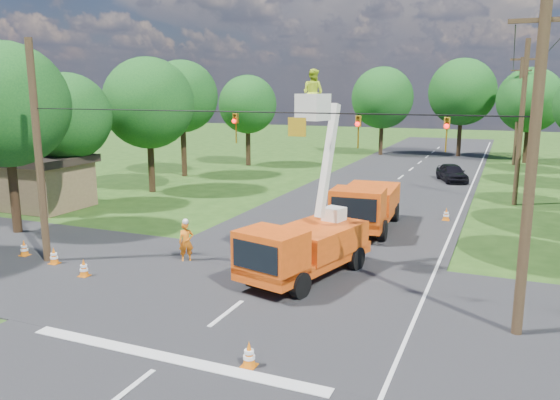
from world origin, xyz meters
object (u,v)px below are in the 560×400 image
at_px(traffic_cone_2, 366,226).
at_px(tree_left_d, 148,103).
at_px(traffic_cone_5, 24,248).
at_px(traffic_cone_4, 54,256).
at_px(pole_right_mid, 521,122).
at_px(pole_left, 38,154).
at_px(bucket_truck, 304,236).
at_px(pole_right_near, 532,161).
at_px(tree_left_b, 6,105).
at_px(tree_left_c, 67,117).
at_px(ground_worker, 186,242).
at_px(distant_car, 452,173).
at_px(traffic_cone_1, 337,248).
at_px(traffic_cone_0, 249,355).
at_px(tree_far_b, 462,92).
at_px(traffic_cone_3, 84,268).
at_px(tree_left_e, 182,97).
at_px(tree_far_c, 530,100).
at_px(second_truck, 366,205).
at_px(shed, 41,181).
at_px(tree_far_a, 382,98).
at_px(pole_right_far, 518,111).
at_px(tree_left_f, 248,105).
at_px(traffic_cone_6, 446,214).

xyz_separation_m(traffic_cone_2, tree_left_d, (-16.62, 5.38, 5.77)).
bearing_deg(traffic_cone_5, traffic_cone_4, -10.19).
relative_size(pole_right_mid, pole_left, 1.11).
distance_m(bucket_truck, pole_right_near, 8.46).
bearing_deg(tree_left_b, tree_left_c, 108.43).
height_order(ground_worker, pole_right_mid, pole_right_mid).
xyz_separation_m(distant_car, traffic_cone_1, (-2.57, -22.23, -0.34)).
xyz_separation_m(traffic_cone_0, tree_far_b, (0.86, 49.76, 6.45)).
height_order(traffic_cone_3, tree_left_e, tree_left_e).
height_order(tree_left_c, tree_far_c, tree_far_c).
relative_size(second_truck, shed, 1.23).
relative_size(distant_car, traffic_cone_2, 5.80).
height_order(second_truck, distant_car, second_truck).
bearing_deg(pole_right_near, distant_car, 99.25).
bearing_deg(pole_right_near, bucket_truck, 163.70).
xyz_separation_m(traffic_cone_2, tree_left_e, (-18.42, 12.38, 6.13)).
xyz_separation_m(tree_far_a, tree_far_c, (14.50, -1.00, -0.13)).
bearing_deg(tree_left_c, traffic_cone_1, -11.48).
bearing_deg(pole_right_far, pole_left, -114.23).
height_order(pole_right_near, tree_left_e, pole_right_near).
distance_m(pole_right_far, tree_far_c, 2.43).
xyz_separation_m(tree_left_e, tree_far_a, (11.80, 21.00, -0.30)).
distance_m(second_truck, traffic_cone_1, 4.95).
bearing_deg(tree_far_c, traffic_cone_0, -98.94).
distance_m(ground_worker, tree_left_e, 24.13).
relative_size(traffic_cone_0, pole_right_far, 0.07).
bearing_deg(traffic_cone_3, traffic_cone_4, 161.73).
bearing_deg(tree_left_d, tree_far_c, 47.78).
height_order(pole_right_far, tree_left_e, pole_right_far).
relative_size(second_truck, tree_far_a, 0.71).
bearing_deg(tree_far_b, traffic_cone_4, -104.77).
relative_size(traffic_cone_2, tree_far_c, 0.08).
bearing_deg(traffic_cone_2, traffic_cone_1, -92.48).
distance_m(ground_worker, pole_right_far, 40.05).
bearing_deg(traffic_cone_3, ground_worker, 51.14).
bearing_deg(shed, bucket_truck, -16.99).
bearing_deg(tree_left_f, traffic_cone_6, -39.07).
xyz_separation_m(pole_right_mid, tree_far_a, (-13.50, 23.00, 1.08)).
relative_size(pole_left, tree_left_d, 0.97).
bearing_deg(tree_far_b, pole_right_far, -42.27).
distance_m(traffic_cone_3, tree_left_d, 18.87).
bearing_deg(tree_left_d, distant_car, 33.51).
height_order(traffic_cone_4, tree_left_f, tree_left_f).
relative_size(pole_left, tree_left_e, 0.96).
relative_size(traffic_cone_2, pole_left, 0.08).
distance_m(second_truck, traffic_cone_2, 1.12).
height_order(tree_left_d, tree_left_e, tree_left_e).
bearing_deg(traffic_cone_0, tree_far_a, 98.50).
bearing_deg(tree_far_a, distant_car, -59.70).
relative_size(tree_left_e, tree_far_a, 0.99).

